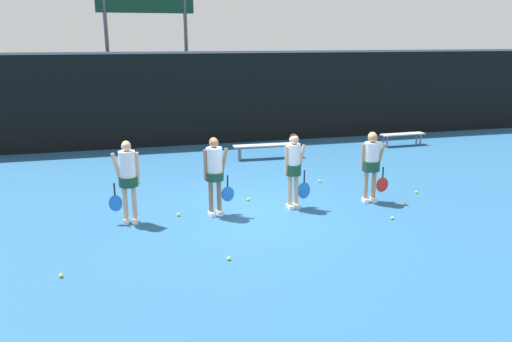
{
  "coord_description": "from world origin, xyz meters",
  "views": [
    {
      "loc": [
        -2.7,
        -10.36,
        3.81
      ],
      "look_at": [
        0.04,
        -0.06,
        0.94
      ],
      "focal_mm": 35.0,
      "sensor_mm": 36.0,
      "label": 1
    }
  ],
  "objects_px": {
    "player_1": "(215,169)",
    "tennis_ball_0": "(392,218)",
    "tennis_ball_5": "(248,199)",
    "tennis_ball_3": "(179,215)",
    "bench_courtside": "(267,146)",
    "tennis_ball_7": "(61,276)",
    "tennis_ball_4": "(416,192)",
    "bench_far": "(402,135)",
    "player_2": "(294,165)",
    "tennis_ball_2": "(320,181)",
    "tennis_ball_6": "(229,258)",
    "player_0": "(128,175)",
    "tennis_ball_1": "(405,203)",
    "scoreboard": "(146,15)",
    "player_3": "(372,161)"
  },
  "relations": [
    {
      "from": "tennis_ball_2",
      "to": "tennis_ball_5",
      "type": "bearing_deg",
      "value": -155.35
    },
    {
      "from": "player_2",
      "to": "tennis_ball_2",
      "type": "xyz_separation_m",
      "value": [
        1.38,
        1.79,
        -0.99
      ]
    },
    {
      "from": "player_3",
      "to": "tennis_ball_7",
      "type": "height_order",
      "value": "player_3"
    },
    {
      "from": "player_1",
      "to": "tennis_ball_0",
      "type": "bearing_deg",
      "value": -28.68
    },
    {
      "from": "player_0",
      "to": "player_2",
      "type": "distance_m",
      "value": 3.65
    },
    {
      "from": "tennis_ball_0",
      "to": "tennis_ball_4",
      "type": "bearing_deg",
      "value": 44.37
    },
    {
      "from": "tennis_ball_6",
      "to": "bench_courtside",
      "type": "bearing_deg",
      "value": 68.93
    },
    {
      "from": "tennis_ball_7",
      "to": "tennis_ball_4",
      "type": "bearing_deg",
      "value": 17.16
    },
    {
      "from": "bench_courtside",
      "to": "tennis_ball_5",
      "type": "distance_m",
      "value": 4.43
    },
    {
      "from": "bench_far",
      "to": "tennis_ball_1",
      "type": "xyz_separation_m",
      "value": [
        -3.44,
        -5.96,
        -0.34
      ]
    },
    {
      "from": "scoreboard",
      "to": "tennis_ball_5",
      "type": "relative_size",
      "value": 84.03
    },
    {
      "from": "player_1",
      "to": "tennis_ball_5",
      "type": "relative_size",
      "value": 24.78
    },
    {
      "from": "scoreboard",
      "to": "tennis_ball_6",
      "type": "xyz_separation_m",
      "value": [
        0.59,
        -11.89,
        -4.58
      ]
    },
    {
      "from": "player_2",
      "to": "tennis_ball_6",
      "type": "bearing_deg",
      "value": -136.75
    },
    {
      "from": "tennis_ball_5",
      "to": "bench_far",
      "type": "bearing_deg",
      "value": 34.15
    },
    {
      "from": "player_3",
      "to": "tennis_ball_1",
      "type": "distance_m",
      "value": 1.28
    },
    {
      "from": "bench_far",
      "to": "tennis_ball_7",
      "type": "bearing_deg",
      "value": -146.08
    },
    {
      "from": "player_1",
      "to": "player_0",
      "type": "bearing_deg",
      "value": 171.06
    },
    {
      "from": "player_0",
      "to": "tennis_ball_0",
      "type": "xyz_separation_m",
      "value": [
        5.47,
        -1.27,
        -1.02
      ]
    },
    {
      "from": "tennis_ball_2",
      "to": "tennis_ball_0",
      "type": "bearing_deg",
      "value": -81.95
    },
    {
      "from": "tennis_ball_3",
      "to": "tennis_ball_7",
      "type": "xyz_separation_m",
      "value": [
        -2.19,
        -2.41,
        -0.0
      ]
    },
    {
      "from": "bench_courtside",
      "to": "tennis_ball_0",
      "type": "distance_m",
      "value": 6.23
    },
    {
      "from": "tennis_ball_0",
      "to": "tennis_ball_5",
      "type": "height_order",
      "value": "same"
    },
    {
      "from": "tennis_ball_5",
      "to": "player_1",
      "type": "bearing_deg",
      "value": -140.84
    },
    {
      "from": "bench_far",
      "to": "player_3",
      "type": "xyz_separation_m",
      "value": [
        -4.15,
        -5.5,
        0.63
      ]
    },
    {
      "from": "player_3",
      "to": "scoreboard",
      "type": "bearing_deg",
      "value": 123.29
    },
    {
      "from": "player_2",
      "to": "tennis_ball_5",
      "type": "relative_size",
      "value": 24.61
    },
    {
      "from": "tennis_ball_2",
      "to": "player_0",
      "type": "bearing_deg",
      "value": -160.19
    },
    {
      "from": "tennis_ball_2",
      "to": "tennis_ball_1",
      "type": "bearing_deg",
      "value": -61.73
    },
    {
      "from": "bench_courtside",
      "to": "tennis_ball_3",
      "type": "xyz_separation_m",
      "value": [
        -3.39,
        -4.74,
        -0.36
      ]
    },
    {
      "from": "player_1",
      "to": "tennis_ball_0",
      "type": "relative_size",
      "value": 24.68
    },
    {
      "from": "bench_far",
      "to": "tennis_ball_4",
      "type": "bearing_deg",
      "value": -118.9
    },
    {
      "from": "bench_far",
      "to": "player_3",
      "type": "bearing_deg",
      "value": -128.63
    },
    {
      "from": "bench_courtside",
      "to": "player_2",
      "type": "height_order",
      "value": "player_2"
    },
    {
      "from": "player_0",
      "to": "tennis_ball_4",
      "type": "xyz_separation_m",
      "value": [
        7.0,
        0.23,
        -1.02
      ]
    },
    {
      "from": "tennis_ball_6",
      "to": "tennis_ball_0",
      "type": "bearing_deg",
      "value": 15.81
    },
    {
      "from": "tennis_ball_5",
      "to": "tennis_ball_3",
      "type": "bearing_deg",
      "value": -159.52
    },
    {
      "from": "player_1",
      "to": "tennis_ball_0",
      "type": "distance_m",
      "value": 3.98
    },
    {
      "from": "bench_courtside",
      "to": "tennis_ball_2",
      "type": "height_order",
      "value": "bench_courtside"
    },
    {
      "from": "tennis_ball_0",
      "to": "tennis_ball_5",
      "type": "bearing_deg",
      "value": 142.91
    },
    {
      "from": "player_1",
      "to": "tennis_ball_1",
      "type": "distance_m",
      "value": 4.57
    },
    {
      "from": "tennis_ball_7",
      "to": "bench_courtside",
      "type": "bearing_deg",
      "value": 52.06
    },
    {
      "from": "tennis_ball_1",
      "to": "tennis_ball_2",
      "type": "xyz_separation_m",
      "value": [
        -1.23,
        2.29,
        -0.0
      ]
    },
    {
      "from": "bench_far",
      "to": "tennis_ball_1",
      "type": "relative_size",
      "value": 23.72
    },
    {
      "from": "scoreboard",
      "to": "tennis_ball_5",
      "type": "xyz_separation_m",
      "value": [
        1.72,
        -8.76,
        -4.58
      ]
    },
    {
      "from": "bench_far",
      "to": "tennis_ball_2",
      "type": "distance_m",
      "value": 5.95
    },
    {
      "from": "scoreboard",
      "to": "bench_far",
      "type": "bearing_deg",
      "value": -25.07
    },
    {
      "from": "player_2",
      "to": "tennis_ball_0",
      "type": "height_order",
      "value": "player_2"
    },
    {
      "from": "bench_far",
      "to": "tennis_ball_5",
      "type": "relative_size",
      "value": 23.86
    },
    {
      "from": "tennis_ball_1",
      "to": "tennis_ball_6",
      "type": "height_order",
      "value": "tennis_ball_1"
    }
  ]
}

